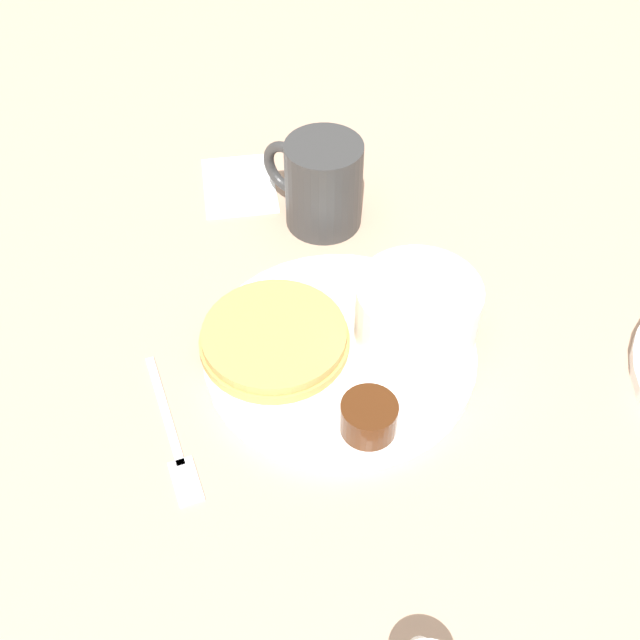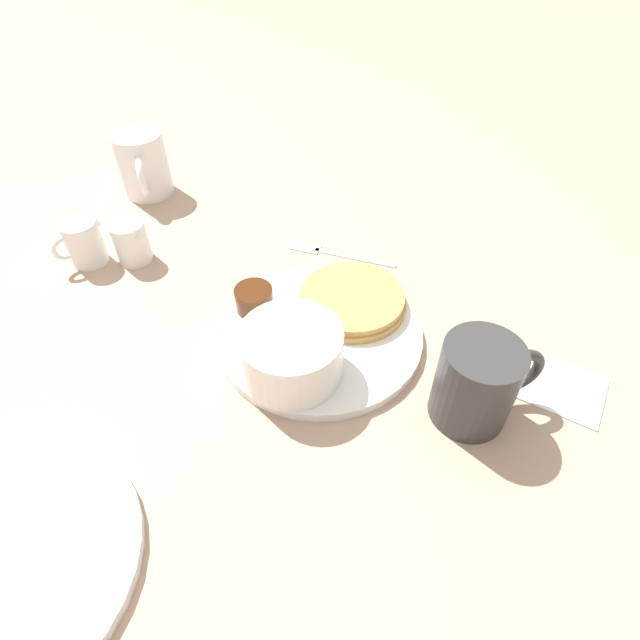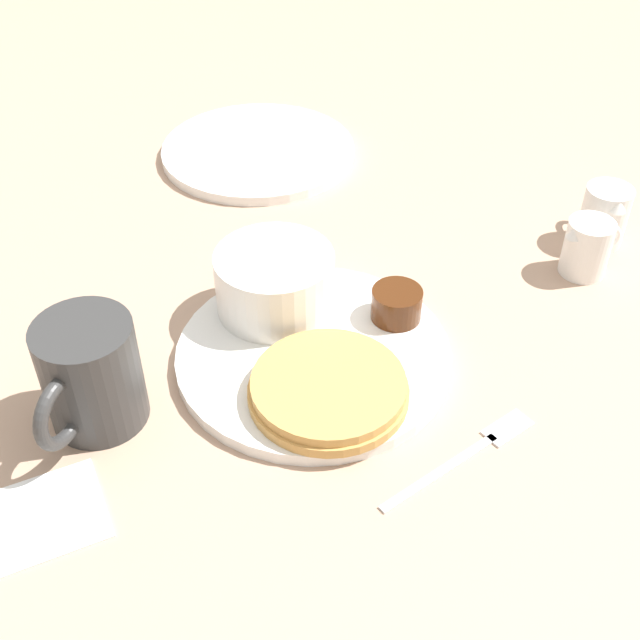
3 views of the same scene
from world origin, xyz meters
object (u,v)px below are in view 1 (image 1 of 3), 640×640
plate (340,352)px  bowl (417,310)px  coffee_mug (318,184)px  fork (175,443)px

plate → bowl: bearing=-80.0°
coffee_mug → plate: bearing=-178.3°
plate → bowl: 0.08m
plate → coffee_mug: (0.19, 0.01, 0.04)m
plate → fork: (-0.08, 0.14, -0.00)m
bowl → coffee_mug: bearing=22.8°
plate → coffee_mug: coffee_mug is taller
fork → coffee_mug: bearing=-26.8°
plate → bowl: size_ratio=2.22×
plate → coffee_mug: bearing=1.7°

